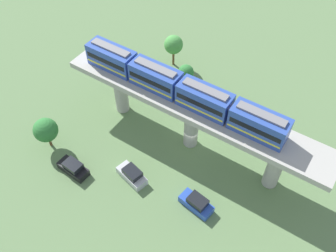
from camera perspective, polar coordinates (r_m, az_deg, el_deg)
The scene contains 9 objects.
ground_plane at distance 51.39m, azimuth 3.41°, elevation -2.53°, with size 120.00×120.00×0.00m, color #5B7A4C.
viaduct at distance 46.79m, azimuth 3.74°, elevation 2.03°, with size 5.20×35.80×7.74m.
train at distance 45.18m, azimuth 1.75°, elevation 5.84°, with size 2.64×27.45×3.24m.
parked_car_silver at distance 47.57m, azimuth -5.53°, elevation -7.44°, with size 2.71×4.50×1.76m.
parked_car_blue at distance 45.41m, azimuth 4.38°, elevation -11.71°, with size 2.39×4.42×1.76m.
parked_car_black at distance 49.45m, azimuth -14.29°, elevation -6.22°, with size 2.03×4.29×1.76m.
tree_near_viaduct at distance 60.40m, azimuth 0.85°, elevation 12.31°, with size 3.02×3.02×5.50m.
tree_mid_lot at distance 57.17m, azimuth 2.76°, elevation 8.16°, with size 2.43×2.43×3.99m.
tree_far_corner at distance 51.11m, azimuth -18.20°, elevation -0.60°, with size 3.25×3.25×4.82m.
Camera 1 is at (28.07, 14.80, 40.42)m, focal length 39.87 mm.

